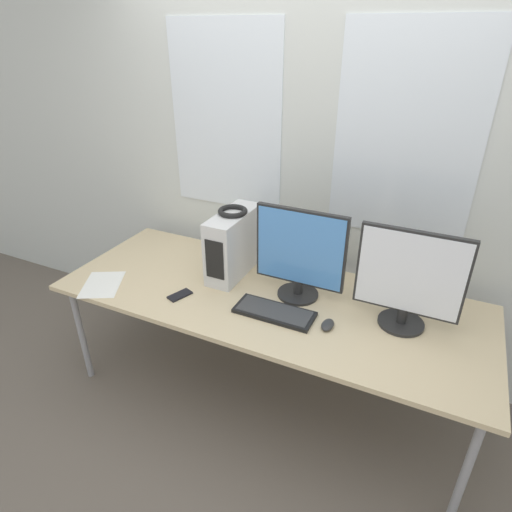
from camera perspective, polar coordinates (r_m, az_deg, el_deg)
ground_plane at (r=2.63m, az=-3.16°, el=-23.92°), size 14.00×14.00×0.00m
wall_back at (r=2.68m, az=6.95°, el=12.29°), size 8.00×0.07×2.70m
desk at (r=2.46m, az=1.51°, el=-6.08°), size 2.41×0.92×0.73m
pc_tower at (r=2.57m, az=-3.01°, el=1.64°), size 0.16×0.45×0.39m
headphones at (r=2.49m, az=-3.12°, el=6.00°), size 0.17×0.17×0.03m
monitor_main at (r=2.32m, az=5.87°, el=0.27°), size 0.50×0.23×0.52m
monitor_right_near at (r=2.20m, az=19.75°, el=-2.96°), size 0.51×0.23×0.52m
keyboard at (r=2.29m, az=2.46°, el=-7.48°), size 0.43×0.17×0.02m
mouse at (r=2.22m, az=9.53°, el=-9.04°), size 0.06×0.11×0.03m
cell_phone at (r=2.47m, az=-10.11°, el=-5.16°), size 0.11×0.15×0.01m
paper_sheet_left at (r=2.69m, az=-19.82°, el=-3.58°), size 0.32×0.36×0.00m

